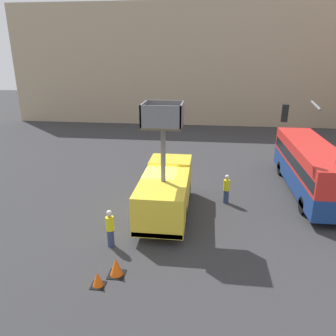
% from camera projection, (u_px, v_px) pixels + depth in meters
% --- Properties ---
extents(ground_plane, '(120.00, 120.00, 0.00)m').
position_uv_depth(ground_plane, '(155.00, 209.00, 19.11)').
color(ground_plane, '#333335').
extents(building_backdrop_far, '(44.00, 10.00, 14.34)m').
position_uv_depth(building_backdrop_far, '(188.00, 64.00, 43.88)').
color(building_backdrop_far, tan).
rests_on(building_backdrop_far, ground_plane).
extents(utility_truck, '(2.47, 6.75, 6.40)m').
position_uv_depth(utility_truck, '(166.00, 189.00, 18.04)').
color(utility_truck, yellow).
rests_on(utility_truck, ground_plane).
extents(city_bus, '(2.44, 10.24, 3.19)m').
position_uv_depth(city_bus, '(310.00, 165.00, 20.85)').
color(city_bus, navy).
rests_on(city_bus, ground_plane).
extents(traffic_light_pole, '(3.10, 2.84, 6.42)m').
position_uv_depth(traffic_light_pole, '(319.00, 141.00, 16.98)').
color(traffic_light_pole, slate).
rests_on(traffic_light_pole, ground_plane).
extents(road_worker_near_truck, '(0.38, 0.38, 1.86)m').
position_uv_depth(road_worker_near_truck, '(110.00, 228.00, 15.17)').
color(road_worker_near_truck, navy).
rests_on(road_worker_near_truck, ground_plane).
extents(road_worker_directing, '(0.38, 0.38, 1.82)m').
position_uv_depth(road_worker_directing, '(226.00, 189.00, 19.64)').
color(road_worker_directing, navy).
rests_on(road_worker_directing, ground_plane).
extents(traffic_cone_near_truck, '(0.55, 0.55, 0.63)m').
position_uv_depth(traffic_cone_near_truck, '(98.00, 279.00, 12.73)').
color(traffic_cone_near_truck, black).
rests_on(traffic_cone_near_truck, ground_plane).
extents(traffic_cone_mid_road, '(0.69, 0.69, 0.78)m').
position_uv_depth(traffic_cone_mid_road, '(116.00, 267.00, 13.34)').
color(traffic_cone_mid_road, black).
rests_on(traffic_cone_mid_road, ground_plane).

